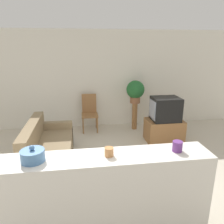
{
  "coord_description": "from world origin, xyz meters",
  "views": [
    {
      "loc": [
        -0.1,
        -2.73,
        2.27
      ],
      "look_at": [
        0.56,
        1.89,
        0.85
      ],
      "focal_mm": 35.0,
      "sensor_mm": 36.0,
      "label": 1
    }
  ],
  "objects": [
    {
      "name": "ground_plane",
      "position": [
        0.0,
        0.0,
        0.0
      ],
      "size": [
        14.0,
        14.0,
        0.0
      ],
      "primitive_type": "plane",
      "color": "beige"
    },
    {
      "name": "wall_back",
      "position": [
        0.0,
        3.43,
        1.35
      ],
      "size": [
        9.0,
        0.06,
        2.7
      ],
      "color": "silver",
      "rests_on": "ground_plane"
    },
    {
      "name": "couch",
      "position": [
        -0.8,
        1.33,
        0.3
      ],
      "size": [
        0.83,
        1.7,
        0.84
      ],
      "color": "#847051",
      "rests_on": "ground_plane"
    },
    {
      "name": "tv_stand",
      "position": [
        1.88,
        2.05,
        0.27
      ],
      "size": [
        0.88,
        0.58,
        0.54
      ],
      "color": "olive",
      "rests_on": "ground_plane"
    },
    {
      "name": "television",
      "position": [
        1.88,
        2.05,
        0.82
      ],
      "size": [
        0.66,
        0.54,
        0.56
      ],
      "color": "black",
      "rests_on": "tv_stand"
    },
    {
      "name": "wooden_chair",
      "position": [
        0.1,
        3.05,
        0.55
      ],
      "size": [
        0.44,
        0.44,
        1.01
      ],
      "color": "olive",
      "rests_on": "ground_plane"
    },
    {
      "name": "plant_stand",
      "position": [
        1.36,
        2.95,
        0.38
      ],
      "size": [
        0.14,
        0.14,
        0.76
      ],
      "color": "olive",
      "rests_on": "ground_plane"
    },
    {
      "name": "potted_plant",
      "position": [
        1.36,
        2.95,
        1.11
      ],
      "size": [
        0.49,
        0.49,
        0.61
      ],
      "color": "#8E5B3D",
      "rests_on": "plant_stand"
    },
    {
      "name": "foreground_counter",
      "position": [
        0.0,
        -0.55,
        0.54
      ],
      "size": [
        2.73,
        0.44,
        1.09
      ],
      "color": "silver",
      "rests_on": "ground_plane"
    },
    {
      "name": "decorative_bowl",
      "position": [
        -0.64,
        -0.55,
        1.16
      ],
      "size": [
        0.25,
        0.25,
        0.18
      ],
      "color": "#4C7AAD",
      "rests_on": "foreground_counter"
    },
    {
      "name": "candle_jar",
      "position": [
        0.18,
        -0.55,
        1.14
      ],
      "size": [
        0.1,
        0.1,
        0.1
      ],
      "color": "#C6844C",
      "rests_on": "foreground_counter"
    },
    {
      "name": "coffee_tin",
      "position": [
        0.98,
        -0.55,
        1.15
      ],
      "size": [
        0.12,
        0.12,
        0.12
      ],
      "color": "#66337F",
      "rests_on": "foreground_counter"
    }
  ]
}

